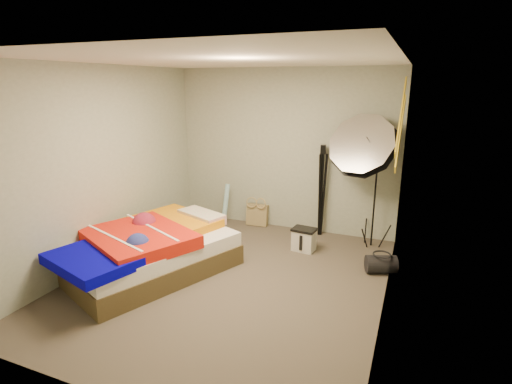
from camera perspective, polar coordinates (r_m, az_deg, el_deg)
The scene contains 15 objects.
floor at distance 4.89m, azimuth -3.85°, elevation -12.45°, with size 4.00×4.00×0.00m, color #50473D.
ceiling at distance 4.33m, azimuth -4.47°, elevation 18.28°, with size 4.00×4.00×0.00m, color silver.
wall_back at distance 6.26m, azimuth 4.03°, elevation 5.90°, with size 3.50×3.50×0.00m, color #9DA494.
wall_front at distance 2.87m, azimuth -22.18°, elevation -6.80°, with size 3.50×3.50×0.00m, color #9DA494.
wall_left at distance 5.43m, azimuth -20.95°, elevation 3.46°, with size 4.00×4.00×0.00m, color #9DA494.
wall_right at distance 4.00m, azimuth 18.94°, elevation -0.35°, with size 4.00×4.00×0.00m, color #9DA494.
tote_bag at distance 6.57m, azimuth 0.18°, elevation -3.28°, with size 0.35×0.11×0.35m, color #9E8B5E.
wrapping_roll at distance 6.59m, azimuth -4.38°, elevation -1.79°, with size 0.08×0.08×0.68m, color #4BACCA.
camera_case at distance 5.65m, azimuth 6.86°, elevation -6.86°, with size 0.30×0.21×0.30m, color beige.
duffel_bag at distance 5.24m, azimuth 17.43°, elevation -9.81°, with size 0.22×0.22×0.37m, color black.
wall_stripe_upper at distance 4.48m, azimuth 20.00°, elevation 10.28°, with size 0.02×1.10×0.10m, color gold.
wall_stripe_lower at distance 4.75m, azimuth 19.93°, elevation 8.09°, with size 0.02×1.10×0.10m, color gold.
bed at distance 5.15m, azimuth -15.11°, elevation -7.90°, with size 2.00×2.42×0.57m.
photo_umbrella at distance 5.64m, azimuth 15.17°, elevation 6.14°, with size 1.25×0.99×1.98m.
camera_tripod at distance 6.06m, azimuth 9.36°, elevation 1.07°, with size 0.09×0.09×1.40m.
Camera 1 is at (1.93, -3.87, 2.28)m, focal length 28.00 mm.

